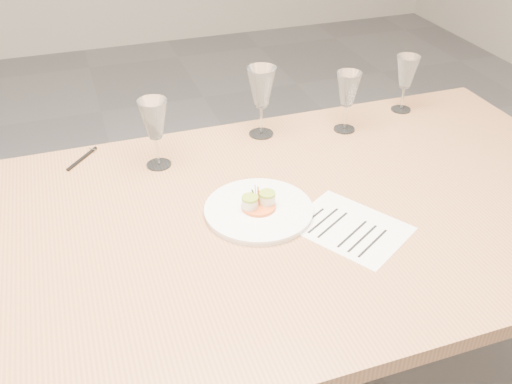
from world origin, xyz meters
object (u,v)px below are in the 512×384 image
object	(u,v)px
wine_glass_3	(348,91)
wine_glass_4	(406,73)
ballpoint_pen	(82,158)
dining_table	(167,258)
dinner_plate	(259,209)
wine_glass_1	(154,121)
recipe_sheet	(350,228)
wine_glass_2	(261,89)

from	to	relation	value
wine_glass_3	wine_glass_4	distance (m)	0.25
ballpoint_pen	wine_glass_3	size ratio (longest dim) A/B	0.57
dining_table	wine_glass_4	world-z (taller)	wine_glass_4
dinner_plate	ballpoint_pen	size ratio (longest dim) A/B	2.49
wine_glass_1	wine_glass_4	distance (m)	0.84
recipe_sheet	wine_glass_1	size ratio (longest dim) A/B	1.63
ballpoint_pen	wine_glass_2	world-z (taller)	wine_glass_2
dinner_plate	wine_glass_3	bearing A→B (deg)	39.66
recipe_sheet	wine_glass_2	distance (m)	0.54
wine_glass_4	wine_glass_1	bearing A→B (deg)	-173.96
wine_glass_2	wine_glass_4	world-z (taller)	wine_glass_2
dinner_plate	dining_table	bearing A→B (deg)	-176.78
dinner_plate	recipe_sheet	distance (m)	0.23
wine_glass_2	wine_glass_3	size ratio (longest dim) A/B	1.15
recipe_sheet	wine_glass_3	bearing A→B (deg)	33.67
dinner_plate	wine_glass_1	world-z (taller)	wine_glass_1
wine_glass_3	wine_glass_4	bearing A→B (deg)	15.05
wine_glass_4	wine_glass_2	bearing A→B (deg)	-178.96
wine_glass_3	wine_glass_4	size ratio (longest dim) A/B	1.01
dinner_plate	ballpoint_pen	world-z (taller)	dinner_plate
recipe_sheet	wine_glass_2	xyz separation A→B (m)	(-0.04, 0.52, 0.15)
dining_table	wine_glass_2	world-z (taller)	wine_glass_2
recipe_sheet	wine_glass_1	world-z (taller)	wine_glass_1
recipe_sheet	wine_glass_2	size ratio (longest dim) A/B	1.50
dining_table	recipe_sheet	xyz separation A→B (m)	(0.43, -0.12, 0.07)
wine_glass_1	wine_glass_2	xyz separation A→B (m)	(0.33, 0.08, 0.01)
dinner_plate	wine_glass_4	bearing A→B (deg)	31.70
wine_glass_3	wine_glass_1	bearing A→B (deg)	-177.77
ballpoint_pen	wine_glass_1	xyz separation A→B (m)	(0.20, -0.10, 0.13)
dining_table	wine_glass_1	xyz separation A→B (m)	(0.05, 0.32, 0.21)
dinner_plate	wine_glass_1	distance (m)	0.39
recipe_sheet	wine_glass_4	size ratio (longest dim) A/B	1.74
wine_glass_1	dining_table	bearing A→B (deg)	-98.93
dining_table	wine_glass_2	xyz separation A→B (m)	(0.39, 0.40, 0.22)
recipe_sheet	dinner_plate	bearing A→B (deg)	113.84
recipe_sheet	dining_table	bearing A→B (deg)	133.45
wine_glass_4	recipe_sheet	bearing A→B (deg)	-130.92
wine_glass_2	ballpoint_pen	bearing A→B (deg)	177.67
wine_glass_2	wine_glass_3	world-z (taller)	wine_glass_2
wine_glass_2	recipe_sheet	bearing A→B (deg)	-85.23
dinner_plate	wine_glass_2	xyz separation A→B (m)	(0.14, 0.39, 0.14)
dining_table	wine_glass_2	bearing A→B (deg)	46.16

